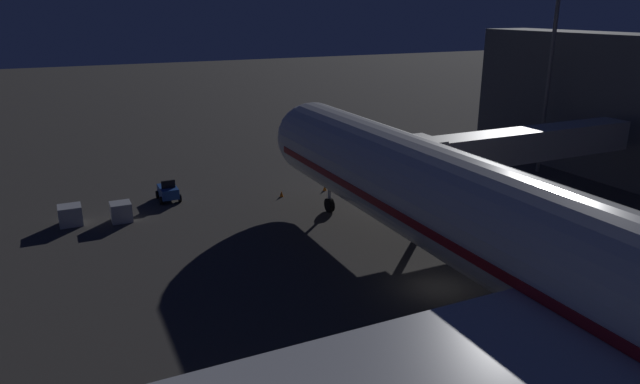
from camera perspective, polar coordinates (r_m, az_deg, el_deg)
name	(u,v)px	position (r m, az deg, el deg)	size (l,w,h in m)	color
ground_plane	(438,288)	(36.37, 11.72, -9.40)	(320.00, 320.00, 0.00)	#383533
airliner_at_gate	(620,287)	(26.60, 27.88, -8.47)	(55.79, 67.68, 19.56)	silver
jet_bridge	(502,148)	(48.47, 17.83, 4.25)	(23.36, 3.40, 7.23)	#9E9E99
apron_floodlight_mast	(551,64)	(62.58, 22.13, 11.84)	(2.90, 0.50, 19.43)	#59595E
pushback_tug	(168,192)	(52.73, -15.00, 0.03)	(1.86, 2.65, 1.95)	#234C9E
baggage_container_near_belt	(70,215)	(49.40, -23.77, -2.14)	(1.75, 1.69, 1.57)	#B7BABF
baggage_container_far_row	(121,212)	(48.71, -19.33, -1.89)	(1.60, 1.59, 1.56)	#B7BABF
traffic_cone_nose_port	(325,188)	(53.79, 0.48, 0.45)	(0.36, 0.36, 0.55)	orange
traffic_cone_nose_starboard	(282,194)	(52.13, -3.88, -0.18)	(0.36, 0.36, 0.55)	orange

